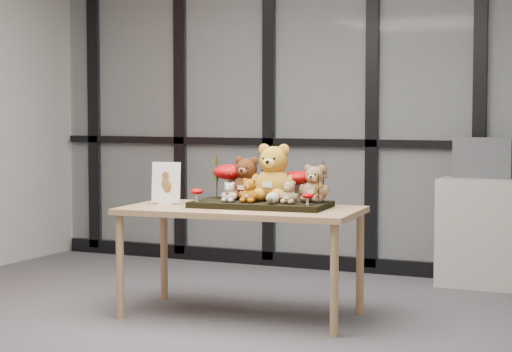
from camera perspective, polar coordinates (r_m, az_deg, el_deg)
The scene contains 25 objects.
floor at distance 5.52m, azimuth -5.27°, elevation -9.69°, with size 5.00×5.00×0.00m, color #535358.
room_shell at distance 5.38m, azimuth -5.39°, elevation 7.97°, with size 5.00×5.00×5.00m.
glass_partition at distance 7.61m, azimuth 3.92°, elevation 4.84°, with size 4.90×0.06×2.78m.
display_table at distance 5.86m, azimuth -0.91°, elevation -2.60°, with size 1.54×0.86×0.70m.
diorama_tray at distance 5.87m, azimuth 0.30°, elevation -1.76°, with size 0.86×0.43×0.04m, color black.
bear_pooh_yellow at distance 5.91m, azimuth 1.11°, elevation 0.41°, with size 0.31×0.28×0.40m, color gold, non-canonical shape.
bear_brown_medium at distance 5.99m, azimuth -0.58°, elevation 0.00°, with size 0.23×0.21×0.31m, color #49230F, non-canonical shape.
bear_tan_back at distance 5.82m, azimuth 3.63°, elevation -0.35°, with size 0.20×0.18×0.26m, color #8A6544, non-canonical shape.
bear_small_yellow at distance 5.79m, azimuth -0.42°, elevation -0.82°, with size 0.13×0.12×0.17m, color #B75F0E, non-canonical shape.
bear_white_bow at distance 5.82m, azimuth -1.65°, elevation -0.93°, with size 0.11×0.10×0.14m, color beige, non-canonical shape.
bear_beige_small at distance 5.71m, azimuth 2.06°, elevation -0.94°, with size 0.12×0.11×0.16m, color #9C7F57, non-canonical shape.
plush_cream_hedgehog at distance 5.70m, azimuth 1.02°, elevation -1.33°, with size 0.06×0.06×0.08m, color beige, non-canonical shape.
mushroom_back_left at distance 6.08m, azimuth -1.63°, elevation -0.22°, with size 0.22×0.22×0.25m, color #9B0507, non-canonical shape.
mushroom_back_right at distance 5.92m, azimuth 2.61°, elevation -0.51°, with size 0.19×0.19×0.21m, color #9B0507, non-canonical shape.
mushroom_front_left at distance 5.86m, azimuth -3.67°, elevation -1.13°, with size 0.08×0.08×0.09m, color #9B0507, non-canonical shape.
mushroom_front_right at distance 5.63m, azimuth 3.19°, elevation -1.39°, with size 0.08×0.08×0.08m, color #9B0507, non-canonical shape.
sprig_green_far_left at distance 6.08m, azimuth -2.43°, elevation -0.06°, with size 0.05×0.05×0.28m, color #203E0E, non-canonical shape.
sprig_green_mid_left at distance 6.09m, azimuth -1.37°, elevation -0.31°, with size 0.05×0.05×0.23m, color #203E0E, non-canonical shape.
sprig_dry_far_right at distance 5.83m, azimuth 4.16°, elevation -0.36°, with size 0.05×0.05×0.26m, color brown, non-canonical shape.
sprig_dry_mid_right at distance 5.72m, azimuth 3.88°, elevation -0.81°, with size 0.05×0.05×0.18m, color brown, non-canonical shape.
sprig_green_centre at distance 6.03m, azimuth 0.47°, elevation -0.61°, with size 0.05×0.05×0.17m, color #203E0E, non-canonical shape.
sign_holder at distance 6.07m, azimuth -5.56°, elevation -0.56°, with size 0.20×0.08×0.28m.
label_card at distance 5.56m, azimuth -1.54°, elevation -2.26°, with size 0.08×0.03×0.00m, color white.
cabinet at distance 7.09m, azimuth 13.62°, elevation -3.41°, with size 0.61×0.35×0.81m, color #9F988E.
monitor at distance 7.06m, azimuth 13.73°, elevation 1.08°, with size 0.43×0.04×0.30m.
Camera 1 is at (2.66, -4.66, 1.31)m, focal length 65.00 mm.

